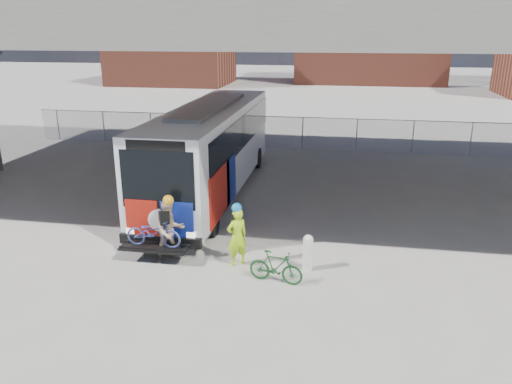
% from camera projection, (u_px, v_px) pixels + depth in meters
% --- Properties ---
extents(ground, '(160.00, 160.00, 0.00)m').
position_uv_depth(ground, '(243.00, 226.00, 17.30)').
color(ground, '#9E9991').
rests_on(ground, ground).
extents(bus, '(2.67, 12.90, 3.69)m').
position_uv_depth(bus, '(211.00, 143.00, 20.17)').
color(bus, silver).
rests_on(bus, ground).
extents(overpass, '(40.00, 16.00, 7.95)m').
position_uv_depth(overpass, '(263.00, 28.00, 19.01)').
color(overpass, '#605E59').
rests_on(overpass, ground).
extents(chainlink_fence, '(30.00, 0.06, 30.00)m').
position_uv_depth(chainlink_fence, '(285.00, 124.00, 28.09)').
color(chainlink_fence, gray).
rests_on(chainlink_fence, ground).
extents(brick_buildings, '(54.00, 22.00, 12.00)m').
position_uv_depth(brick_buildings, '(331.00, 38.00, 60.54)').
color(brick_buildings, brown).
rests_on(brick_buildings, ground).
extents(bollard, '(0.28, 0.28, 1.07)m').
position_uv_depth(bollard, '(308.00, 251.00, 13.99)').
color(bollard, white).
rests_on(bollard, ground).
extents(cyclist_hivis, '(0.74, 0.71, 1.88)m').
position_uv_depth(cyclist_hivis, '(237.00, 235.00, 14.23)').
color(cyclist_hivis, '#B4EB18').
rests_on(cyclist_hivis, ground).
extents(cyclist_tan, '(1.13, 1.11, 2.02)m').
position_uv_depth(cyclist_tan, '(170.00, 230.00, 14.47)').
color(cyclist_tan, tan).
rests_on(cyclist_tan, ground).
extents(bike_parked, '(1.55, 0.70, 0.90)m').
position_uv_depth(bike_parked, '(276.00, 267.00, 13.33)').
color(bike_parked, '#15431C').
rests_on(bike_parked, ground).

